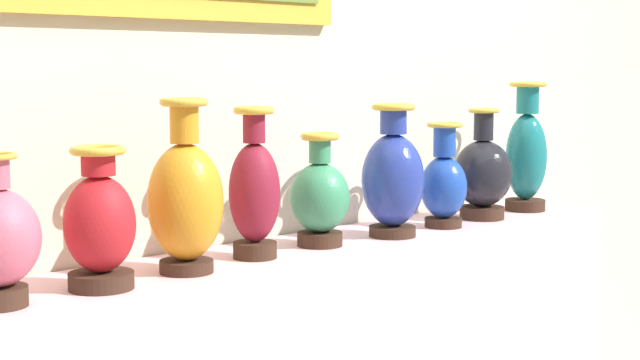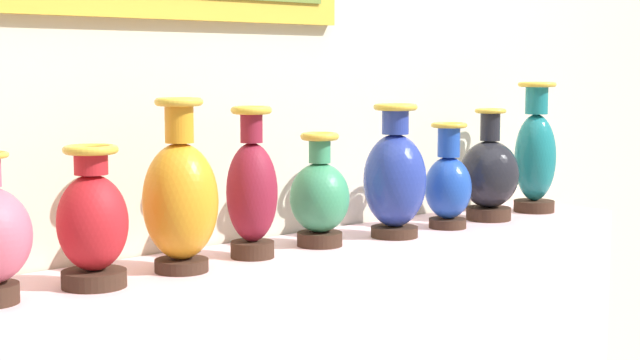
% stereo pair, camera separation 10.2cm
% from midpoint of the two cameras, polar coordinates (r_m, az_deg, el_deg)
% --- Properties ---
extents(back_wall, '(4.86, 0.14, 2.78)m').
position_cam_midpoint_polar(back_wall, '(2.82, -4.78, 5.24)').
color(back_wall, beige).
rests_on(back_wall, ground_plane).
extents(vase_crimson, '(0.16, 0.16, 0.32)m').
position_cam_midpoint_polar(vase_crimson, '(2.20, -14.06, -2.57)').
color(vase_crimson, '#382319').
rests_on(vase_crimson, display_shelf).
extents(vase_amber, '(0.18, 0.18, 0.42)m').
position_cam_midpoint_polar(vase_amber, '(2.33, -9.12, -1.13)').
color(vase_amber, '#382319').
rests_on(vase_amber, display_shelf).
extents(vase_burgundy, '(0.13, 0.13, 0.39)m').
position_cam_midpoint_polar(vase_burgundy, '(2.49, -5.03, -0.69)').
color(vase_burgundy, '#382319').
rests_on(vase_burgundy, display_shelf).
extents(vase_jade, '(0.16, 0.16, 0.31)m').
position_cam_midpoint_polar(vase_jade, '(2.65, -1.11, -1.03)').
color(vase_jade, '#382319').
rests_on(vase_jade, display_shelf).
extents(vase_cobalt, '(0.18, 0.18, 0.38)m').
position_cam_midpoint_polar(vase_cobalt, '(2.80, 3.24, 0.10)').
color(vase_cobalt, '#382319').
rests_on(vase_cobalt, display_shelf).
extents(vase_sapphire, '(0.14, 0.14, 0.32)m').
position_cam_midpoint_polar(vase_sapphire, '(2.98, 6.29, -0.21)').
color(vase_sapphire, '#382319').
rests_on(vase_sapphire, display_shelf).
extents(vase_onyx, '(0.19, 0.19, 0.36)m').
position_cam_midpoint_polar(vase_onyx, '(3.16, 8.59, 0.35)').
color(vase_onyx, '#382319').
rests_on(vase_onyx, display_shelf).
extents(vase_teal, '(0.14, 0.14, 0.44)m').
position_cam_midpoint_polar(vase_teal, '(3.36, 11.13, 1.49)').
color(vase_teal, '#382319').
rests_on(vase_teal, display_shelf).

